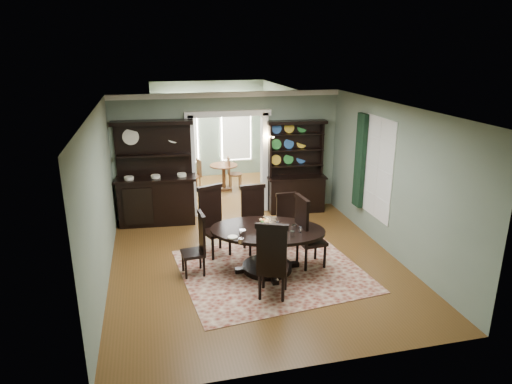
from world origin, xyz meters
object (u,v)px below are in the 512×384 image
Objects in this scene: sideboard at (156,188)px; welsh_dresser at (296,179)px; parlor_table at (224,173)px; dining_table at (267,242)px.

sideboard is 1.06× the size of welsh_dresser.
sideboard reaches higher than parlor_table.
dining_table is 1.07× the size of welsh_dresser.
welsh_dresser is at bearing 80.96° from dining_table.
parlor_table is at bearing 52.83° from sideboard.
welsh_dresser is at bearing 5.11° from sideboard.
sideboard reaches higher than welsh_dresser.
dining_table is 5.17m from parlor_table.
welsh_dresser is 2.87× the size of parlor_table.
sideboard is 3.03× the size of parlor_table.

